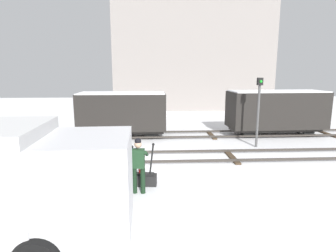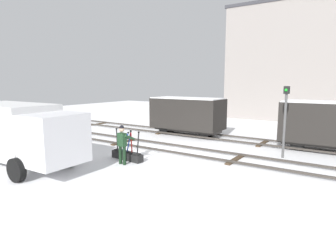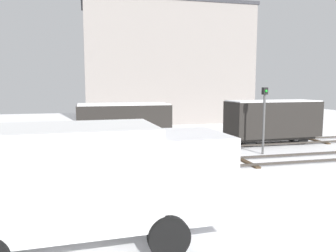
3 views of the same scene
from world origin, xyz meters
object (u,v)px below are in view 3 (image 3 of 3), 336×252
switch_lever_frame (174,181)px  freight_car_mid_siding (273,119)px  rail_worker (188,164)px  signal_post (264,113)px  delivery_truck (93,176)px  freight_car_back_track (124,124)px

switch_lever_frame → freight_car_mid_siding: size_ratio=0.33×
switch_lever_frame → rail_worker: 1.03m
signal_post → delivery_truck: bearing=-137.6°
rail_worker → freight_car_mid_siding: 10.92m
delivery_truck → freight_car_mid_siding: delivery_truck is taller
signal_post → freight_car_mid_siding: size_ratio=0.62×
delivery_truck → signal_post: 11.86m
switch_lever_frame → freight_car_mid_siding: (8.01, 7.11, 1.25)m
signal_post → freight_car_back_track: bearing=159.4°
switch_lever_frame → freight_car_back_track: bearing=102.8°
switch_lever_frame → rail_worker: size_ratio=1.04×
signal_post → freight_car_back_track: 7.38m
rail_worker → delivery_truck: (-3.12, -2.83, 0.57)m
delivery_truck → freight_car_mid_siding: 15.11m
rail_worker → delivery_truck: delivery_truck is taller
switch_lever_frame → freight_car_mid_siding: bearing=47.0°
freight_car_back_track → signal_post: bearing=-20.8°
switch_lever_frame → signal_post: bearing=42.5°
rail_worker → signal_post: signal_post is taller
switch_lever_frame → rail_worker: rail_worker is taller
freight_car_mid_siding → rail_worker: bearing=-136.7°
rail_worker → freight_car_mid_siding: bearing=50.6°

